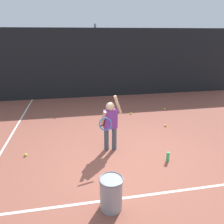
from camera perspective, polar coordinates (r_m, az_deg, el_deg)
name	(u,v)px	position (r m, az deg, el deg)	size (l,w,h in m)	color
ground_plane	(123,161)	(4.80, 3.10, -13.16)	(20.00, 20.00, 0.00)	brown
court_line_baseline	(138,196)	(3.96, 6.97, -21.71)	(9.00, 0.05, 0.00)	white
court_line_sideline	(3,150)	(5.85, -27.52, -9.04)	(0.05, 9.00, 0.00)	white
back_fence_windscreen	(96,64)	(9.26, -4.32, 12.89)	(13.19, 0.08, 2.88)	black
fence_post_1	(96,62)	(9.31, -4.37, 13.39)	(0.09, 0.09, 3.03)	slate
tennis_player	(110,122)	(4.87, -0.51, -2.83)	(0.63, 0.67, 1.35)	#3F4C59
ball_hopper	(111,193)	(3.56, -0.24, -21.09)	(0.38, 0.38, 0.56)	gray
water_bottle	(168,157)	(4.89, 14.90, -11.63)	(0.07, 0.07, 0.22)	green
tennis_ball_0	(165,109)	(8.04, 14.08, 0.82)	(0.07, 0.07, 0.07)	#CCE033
tennis_ball_2	(131,113)	(7.39, 5.13, -0.39)	(0.07, 0.07, 0.07)	#CCE033
tennis_ball_3	(166,125)	(6.61, 14.32, -3.56)	(0.07, 0.07, 0.07)	#CCE033
tennis_ball_4	(26,155)	(5.33, -22.36, -10.69)	(0.07, 0.07, 0.07)	#CCE033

